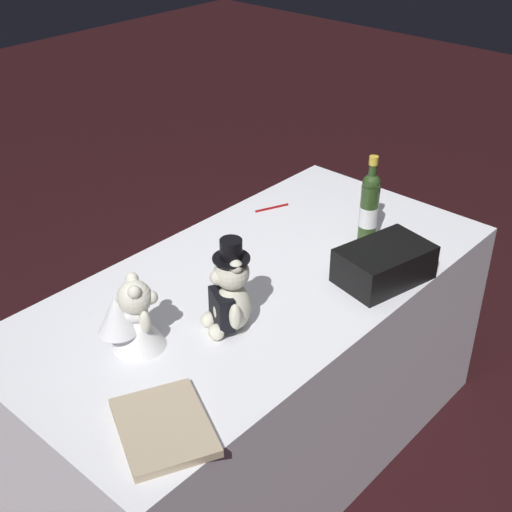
{
  "coord_description": "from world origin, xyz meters",
  "views": [
    {
      "loc": [
        -1.47,
        -1.32,
        2.08
      ],
      "look_at": [
        0.0,
        0.0,
        0.88
      ],
      "focal_mm": 49.34,
      "sensor_mm": 36.0,
      "label": 1
    }
  ],
  "objects_px": {
    "teddy_bear_groom": "(229,295)",
    "gift_case_black": "(384,264)",
    "teddy_bear_bride": "(132,318)",
    "guestbook": "(164,427)",
    "signing_pen": "(271,208)",
    "champagne_bottle": "(369,206)"
  },
  "relations": [
    {
      "from": "guestbook",
      "to": "champagne_bottle",
      "type": "bearing_deg",
      "value": 34.21
    },
    {
      "from": "champagne_bottle",
      "to": "guestbook",
      "type": "height_order",
      "value": "champagne_bottle"
    },
    {
      "from": "champagne_bottle",
      "to": "signing_pen",
      "type": "distance_m",
      "value": 0.45
    },
    {
      "from": "teddy_bear_bride",
      "to": "gift_case_black",
      "type": "relative_size",
      "value": 0.67
    },
    {
      "from": "teddy_bear_groom",
      "to": "teddy_bear_bride",
      "type": "height_order",
      "value": "teddy_bear_groom"
    },
    {
      "from": "teddy_bear_groom",
      "to": "signing_pen",
      "type": "bearing_deg",
      "value": 31.93
    },
    {
      "from": "signing_pen",
      "to": "teddy_bear_groom",
      "type": "bearing_deg",
      "value": -148.07
    },
    {
      "from": "teddy_bear_groom",
      "to": "signing_pen",
      "type": "height_order",
      "value": "teddy_bear_groom"
    },
    {
      "from": "champagne_bottle",
      "to": "gift_case_black",
      "type": "height_order",
      "value": "champagne_bottle"
    },
    {
      "from": "teddy_bear_bride",
      "to": "signing_pen",
      "type": "relative_size",
      "value": 1.6
    },
    {
      "from": "teddy_bear_bride",
      "to": "teddy_bear_groom",
      "type": "bearing_deg",
      "value": -31.11
    },
    {
      "from": "teddy_bear_groom",
      "to": "gift_case_black",
      "type": "height_order",
      "value": "teddy_bear_groom"
    },
    {
      "from": "teddy_bear_bride",
      "to": "champagne_bottle",
      "type": "height_order",
      "value": "champagne_bottle"
    },
    {
      "from": "teddy_bear_groom",
      "to": "teddy_bear_bride",
      "type": "bearing_deg",
      "value": 148.89
    },
    {
      "from": "teddy_bear_groom",
      "to": "guestbook",
      "type": "height_order",
      "value": "teddy_bear_groom"
    },
    {
      "from": "champagne_bottle",
      "to": "gift_case_black",
      "type": "xyz_separation_m",
      "value": [
        -0.19,
        -0.19,
        -0.08
      ]
    },
    {
      "from": "teddy_bear_bride",
      "to": "champagne_bottle",
      "type": "xyz_separation_m",
      "value": [
        0.98,
        -0.15,
        0.04
      ]
    },
    {
      "from": "teddy_bear_groom",
      "to": "guestbook",
      "type": "bearing_deg",
      "value": -157.95
    },
    {
      "from": "teddy_bear_groom",
      "to": "signing_pen",
      "type": "distance_m",
      "value": 0.81
    },
    {
      "from": "champagne_bottle",
      "to": "signing_pen",
      "type": "bearing_deg",
      "value": 97.22
    },
    {
      "from": "champagne_bottle",
      "to": "signing_pen",
      "type": "relative_size",
      "value": 2.3
    },
    {
      "from": "teddy_bear_bride",
      "to": "gift_case_black",
      "type": "height_order",
      "value": "teddy_bear_bride"
    }
  ]
}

